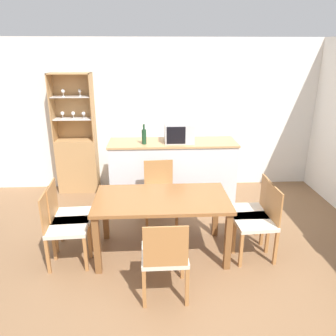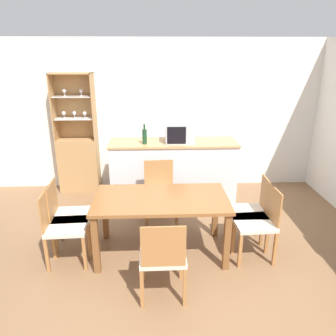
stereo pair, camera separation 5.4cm
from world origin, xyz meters
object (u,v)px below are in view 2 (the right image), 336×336
(dining_chair_head_near, at_px, (163,256))
(dining_chair_side_right_far, at_px, (251,212))
(wine_bottle, at_px, (145,136))
(dining_chair_side_left_far, at_px, (69,215))
(dining_table, at_px, (161,205))
(dining_chair_side_right_near, at_px, (257,222))
(dining_chair_side_left_near, at_px, (63,226))
(microwave, at_px, (180,132))
(dining_chair_head_far, at_px, (160,192))
(display_cabinet, at_px, (79,156))

(dining_chair_head_near, xyz_separation_m, dining_chair_side_right_far, (1.12, 0.88, 0.00))
(dining_chair_head_near, xyz_separation_m, wine_bottle, (-0.22, 2.12, 0.66))
(dining_chair_side_left_far, height_order, wine_bottle, wine_bottle)
(dining_table, relative_size, dining_chair_head_near, 1.77)
(dining_table, relative_size, dining_chair_side_right_far, 1.77)
(dining_chair_side_right_near, relative_size, dining_chair_side_left_near, 1.00)
(dining_chair_side_right_near, xyz_separation_m, microwave, (-0.80, 1.58, 0.69))
(dining_chair_head_far, xyz_separation_m, dining_chair_head_near, (0.00, -1.52, 0.00))
(dining_table, xyz_separation_m, dining_chair_side_right_far, (1.12, 0.13, -0.17))
(dining_table, height_order, dining_chair_side_right_near, dining_chair_side_right_near)
(dining_table, distance_m, dining_chair_head_far, 0.78)
(dining_table, xyz_separation_m, dining_chair_head_far, (-0.00, 0.76, -0.17))
(dining_chair_side_right_near, distance_m, wine_bottle, 2.10)
(dining_chair_head_far, xyz_separation_m, dining_chair_side_left_far, (-1.11, -0.64, 0.00))
(dining_chair_side_left_far, bearing_deg, wine_bottle, 140.91)
(display_cabinet, height_order, microwave, display_cabinet)
(microwave, bearing_deg, dining_chair_side_left_near, -132.18)
(dining_chair_head_far, height_order, microwave, microwave)
(display_cabinet, height_order, dining_table, display_cabinet)
(dining_chair_side_left_far, distance_m, dining_chair_side_right_far, 2.24)
(dining_table, relative_size, wine_bottle, 5.12)
(wine_bottle, bearing_deg, dining_chair_side_left_near, -121.23)
(dining_chair_side_right_near, height_order, wine_bottle, wine_bottle)
(dining_chair_side_right_near, height_order, dining_chair_side_left_far, same)
(dining_table, distance_m, wine_bottle, 1.46)
(dining_chair_side_left_near, bearing_deg, dining_chair_head_far, 125.65)
(dining_table, height_order, dining_chair_side_left_far, dining_chair_side_left_far)
(dining_chair_side_right_far, height_order, wine_bottle, wine_bottle)
(dining_chair_side_right_near, distance_m, microwave, 1.90)
(dining_chair_side_right_near, bearing_deg, microwave, 23.46)
(dining_chair_head_far, distance_m, dining_chair_head_near, 1.52)
(dining_chair_side_right_far, xyz_separation_m, wine_bottle, (-1.33, 1.23, 0.66))
(dining_chair_head_far, bearing_deg, dining_chair_side_left_near, 34.57)
(display_cabinet, bearing_deg, dining_chair_side_right_near, -40.46)
(dining_chair_side_left_near, bearing_deg, microwave, 134.96)
(dining_chair_head_far, bearing_deg, dining_table, 86.30)
(microwave, bearing_deg, wine_bottle, -169.27)
(display_cabinet, bearing_deg, microwave, -17.90)
(dining_chair_head_near, height_order, microwave, microwave)
(dining_chair_side_left_near, bearing_deg, dining_chair_head_near, 57.71)
(dining_chair_head_near, distance_m, dining_chair_side_left_near, 1.28)
(dining_table, height_order, dining_chair_side_left_near, dining_chair_side_left_near)
(display_cabinet, bearing_deg, dining_chair_side_left_near, -82.83)
(dining_chair_side_right_near, bearing_deg, dining_table, 80.49)
(wine_bottle, bearing_deg, microwave, 10.73)
(dining_chair_side_left_near, relative_size, wine_bottle, 2.89)
(dining_table, bearing_deg, dining_chair_side_right_near, -6.29)
(dining_table, distance_m, dining_chair_side_right_near, 1.14)
(dining_chair_head_near, height_order, dining_chair_side_left_far, same)
(dining_chair_side_left_near, xyz_separation_m, dining_chair_side_left_far, (0.00, 0.25, 0.00))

